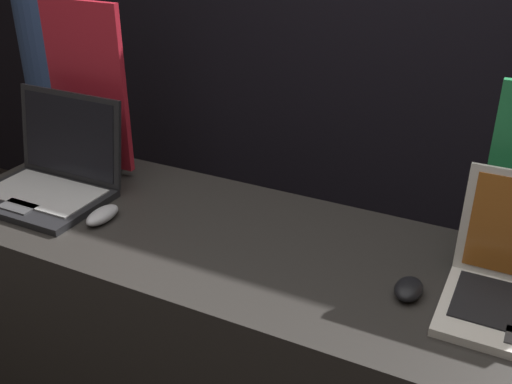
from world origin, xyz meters
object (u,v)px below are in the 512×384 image
(mouse_back, at_px, (409,289))
(mouse_front, at_px, (102,215))
(laptop_front, at_px, (52,173))
(promo_stand_front, at_px, (88,93))
(person_bystander, at_px, (72,128))

(mouse_back, bearing_deg, mouse_front, -177.16)
(laptop_front, height_order, promo_stand_front, promo_stand_front)
(laptop_front, relative_size, mouse_front, 3.24)
(mouse_front, relative_size, promo_stand_front, 0.22)
(mouse_back, bearing_deg, laptop_front, 178.55)
(mouse_back, distance_m, person_bystander, 1.75)
(mouse_front, distance_m, promo_stand_front, 0.43)
(promo_stand_front, bearing_deg, mouse_front, -47.96)
(laptop_front, relative_size, promo_stand_front, 0.71)
(person_bystander, bearing_deg, mouse_front, -42.63)
(mouse_front, relative_size, person_bystander, 0.07)
(laptop_front, bearing_deg, promo_stand_front, 90.00)
(promo_stand_front, xyz_separation_m, person_bystander, (-0.53, 0.44, -0.36))
(laptop_front, distance_m, person_bystander, 0.85)
(mouse_front, distance_m, person_bystander, 1.05)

